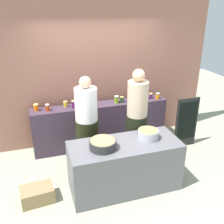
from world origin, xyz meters
TOP-DOWN VIEW (x-y plane):
  - ground at (0.00, 0.00)m, footprint 12.00×12.00m
  - storefront_wall at (0.00, 1.45)m, footprint 4.80×0.12m
  - display_shelf at (0.00, 1.10)m, footprint 2.70×0.36m
  - prep_table at (0.00, -0.30)m, footprint 1.70×0.70m
  - preserve_jar_0 at (-1.21, 1.14)m, footprint 0.09×0.09m
  - preserve_jar_1 at (-1.01, 1.07)m, footprint 0.07×0.07m
  - preserve_jar_2 at (-0.67, 1.17)m, footprint 0.08×0.08m
  - preserve_jar_3 at (-0.53, 1.06)m, footprint 0.08×0.08m
  - preserve_jar_4 at (-0.29, 1.10)m, footprint 0.07×0.07m
  - preserve_jar_5 at (-0.16, 1.11)m, footprint 0.09×0.09m
  - preserve_jar_6 at (0.32, 1.07)m, footprint 0.09×0.09m
  - preserve_jar_7 at (0.43, 1.07)m, footprint 0.07×0.07m
  - preserve_jar_8 at (0.57, 1.05)m, footprint 0.08×0.08m
  - preserve_jar_9 at (0.95, 1.07)m, footprint 0.09×0.09m
  - preserve_jar_10 at (1.08, 1.10)m, footprint 0.07×0.07m
  - preserve_jar_11 at (1.20, 1.03)m, footprint 0.08×0.08m
  - cooking_pot_left at (-0.35, -0.33)m, footprint 0.40×0.40m
  - cooking_pot_center at (0.40, -0.26)m, footprint 0.32×0.32m
  - cook_with_tongs at (-0.42, 0.44)m, footprint 0.39×0.39m
  - cook_in_cap at (0.42, 0.26)m, footprint 0.36×0.36m
  - bread_crate at (-1.35, -0.22)m, footprint 0.50×0.36m
  - chalkboard_sign at (1.63, 0.54)m, footprint 0.47×0.05m

SIDE VIEW (x-z plane):
  - ground at x=0.00m, z-range 0.00..0.00m
  - bread_crate at x=-1.35m, z-range 0.00..0.24m
  - prep_table at x=0.00m, z-range 0.00..0.80m
  - display_shelf at x=0.00m, z-range 0.00..0.91m
  - chalkboard_sign at x=1.63m, z-range 0.01..1.05m
  - cook_with_tongs at x=-0.42m, z-range -0.08..1.60m
  - cook_in_cap at x=0.42m, z-range -0.08..1.70m
  - cooking_pot_left at x=-0.35m, z-range 0.80..0.93m
  - cooking_pot_center at x=0.40m, z-range 0.80..0.95m
  - preserve_jar_8 at x=0.57m, z-range 0.91..1.01m
  - preserve_jar_9 at x=0.95m, z-range 0.91..1.02m
  - preserve_jar_2 at x=-0.67m, z-range 0.91..1.02m
  - preserve_jar_10 at x=1.08m, z-range 0.91..1.02m
  - preserve_jar_7 at x=0.43m, z-range 0.91..1.03m
  - preserve_jar_4 at x=-0.29m, z-range 0.91..1.03m
  - preserve_jar_11 at x=1.20m, z-range 0.91..1.03m
  - preserve_jar_5 at x=-0.16m, z-range 0.91..1.04m
  - preserve_jar_0 at x=-1.21m, z-range 0.91..1.04m
  - preserve_jar_1 at x=-1.01m, z-range 0.91..1.04m
  - preserve_jar_6 at x=0.32m, z-range 0.91..1.05m
  - preserve_jar_3 at x=-0.53m, z-range 0.91..1.05m
  - storefront_wall at x=0.00m, z-range 0.00..3.00m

